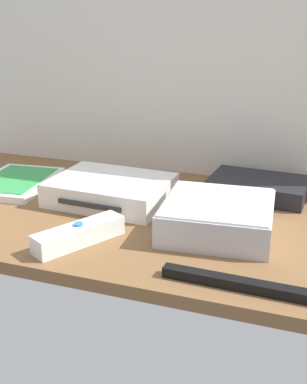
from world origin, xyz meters
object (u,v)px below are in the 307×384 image
game_case (16,182)px  network_router (258,187)px  remote_wand (79,234)px  game_console (111,190)px  mini_computer (218,217)px  sensor_bar (253,287)px

game_case → network_router: 48.03cm
game_case → remote_wand: size_ratio=1.38×
game_console → game_case: bearing=178.9°
mini_computer → network_router: 19.23cm
network_router → remote_wand: same height
mini_computer → game_case: bearing=169.3°
game_console → sensor_bar: 37.63cm
game_console → mini_computer: mini_computer is taller
game_console → remote_wand: game_console is taller
network_router → remote_wand: size_ratio=1.28×
mini_computer → remote_wand: size_ratio=1.25×
game_case → mini_computer: bearing=-16.8°
mini_computer → sensor_bar: 18.23cm
game_console → game_case: (-21.65, 1.45, -1.44)cm
network_router → game_case: bearing=-163.3°
game_console → sensor_bar: game_console is taller
sensor_bar → remote_wand: bearing=171.4°
game_console → network_router: bearing=28.5°
mini_computer → network_router: size_ratio=0.98×
mini_computer → sensor_bar: mini_computer is taller
network_router → remote_wand: bearing=-122.8°
remote_wand → game_console: bearing=127.4°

